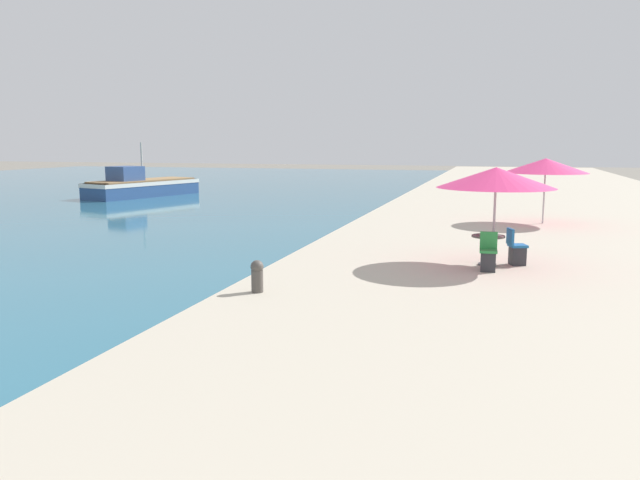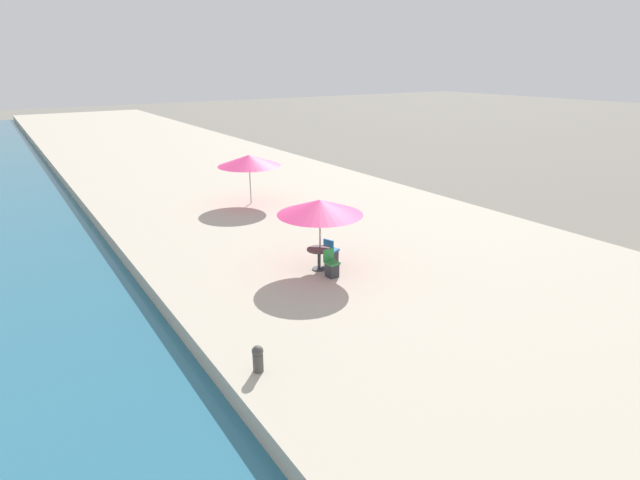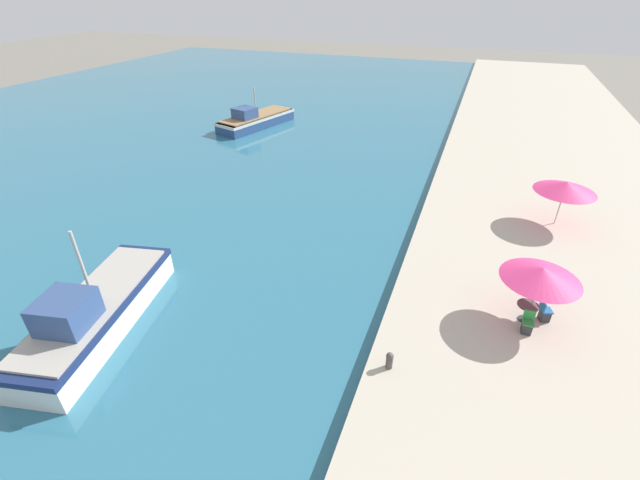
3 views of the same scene
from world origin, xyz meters
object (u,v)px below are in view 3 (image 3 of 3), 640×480
cafe_chair_right (527,325)px  fishing_boat_near (95,311)px  fishing_boat_mid (255,119)px  cafe_table (527,309)px  cafe_umbrella_pink (542,274)px  mooring_bollard (390,360)px  cafe_chair_left (545,313)px  cafe_umbrella_white (566,187)px

cafe_chair_right → fishing_boat_near: bearing=15.4°
fishing_boat_mid → cafe_chair_right: (22.62, -21.47, 0.16)m
cafe_table → cafe_umbrella_pink: bearing=41.5°
fishing_boat_near → cafe_table: 16.63m
cafe_table → mooring_bollard: bearing=-136.4°
fishing_boat_near → cafe_chair_right: bearing=5.6°
mooring_bollard → fishing_boat_mid: bearing=126.1°
fishing_boat_mid → cafe_chair_right: bearing=-27.3°
cafe_chair_right → mooring_bollard: bearing=35.8°
cafe_umbrella_pink → cafe_chair_right: 2.00m
cafe_chair_left → cafe_umbrella_white: bearing=153.6°
cafe_chair_left → mooring_bollard: 6.73m
cafe_table → cafe_chair_right: bearing=-87.8°
cafe_chair_left → mooring_bollard: size_ratio=1.39×
fishing_boat_mid → cafe_table: 30.67m
cafe_table → fishing_boat_mid: bearing=137.4°
fishing_boat_near → mooring_bollard: bearing=-4.4°
fishing_boat_mid → cafe_table: bearing=-26.3°
cafe_chair_right → mooring_bollard: size_ratio=1.39×
fishing_boat_near → fishing_boat_mid: bearing=92.7°
fishing_boat_mid → cafe_chair_right: 31.18m
fishing_boat_mid → cafe_table: fishing_boat_mid is taller
fishing_boat_near → fishing_boat_mid: (-6.96, 26.44, -0.16)m
cafe_chair_left → cafe_chair_right: size_ratio=1.00×
cafe_umbrella_white → cafe_chair_right: bearing=-100.5°
fishing_boat_mid → cafe_chair_left: (23.27, -20.51, 0.16)m
fishing_boat_near → cafe_table: bearing=8.0°
fishing_boat_near → cafe_umbrella_pink: fishing_boat_near is taller
mooring_bollard → cafe_chair_right: bearing=38.0°
fishing_boat_near → cafe_chair_left: 17.35m
fishing_boat_mid → cafe_chair_right: size_ratio=9.30×
cafe_table → cafe_chair_left: 0.75m
fishing_boat_mid → cafe_chair_left: bearing=-25.2°
fishing_boat_near → cafe_table: size_ratio=10.42×
cafe_umbrella_white → cafe_table: size_ratio=3.84×
cafe_chair_right → mooring_bollard: 5.62m
cafe_umbrella_white → cafe_table: cafe_umbrella_white is taller
cafe_table → mooring_bollard: (-4.40, -4.18, -0.18)m
fishing_boat_near → fishing_boat_mid: 27.34m
cafe_chair_left → mooring_bollard: bearing=-67.9°
cafe_chair_left → fishing_boat_mid: bearing=-150.3°
cafe_umbrella_pink → mooring_bollard: size_ratio=4.37×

